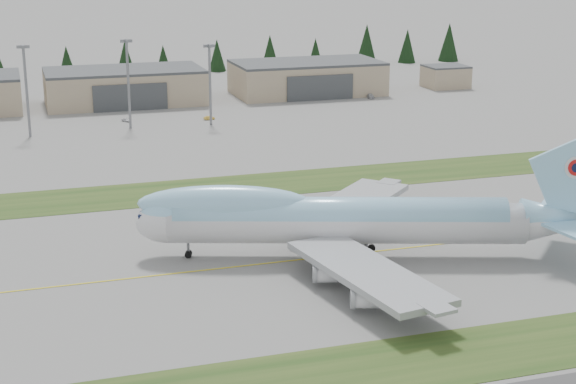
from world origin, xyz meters
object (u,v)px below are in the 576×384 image
object	(u,v)px
hangar_right	(307,78)
service_vehicle_c	(370,98)
hangar_center	(125,86)
service_vehicle_a	(126,122)
service_vehicle_b	(209,120)
boeing_747_freighter	(341,219)

from	to	relation	value
hangar_right	service_vehicle_c	world-z (taller)	hangar_right
hangar_right	hangar_center	bearing A→B (deg)	180.00
service_vehicle_a	service_vehicle_b	size ratio (longest dim) A/B	0.96
hangar_right	service_vehicle_a	size ratio (longest dim) A/B	15.77
service_vehicle_b	hangar_right	bearing A→B (deg)	-58.13
boeing_747_freighter	hangar_center	distance (m)	151.66
boeing_747_freighter	hangar_right	size ratio (longest dim) A/B	1.55
boeing_747_freighter	hangar_center	world-z (taller)	boeing_747_freighter
boeing_747_freighter	service_vehicle_b	xyz separation A→B (m)	(4.54, 117.37, -6.49)
service_vehicle_a	service_vehicle_c	bearing A→B (deg)	-20.13
hangar_right	service_vehicle_a	bearing A→B (deg)	-155.22
boeing_747_freighter	service_vehicle_c	xyz separation A→B (m)	(62.10, 136.73, -6.49)
service_vehicle_b	service_vehicle_c	size ratio (longest dim) A/B	0.68
service_vehicle_c	hangar_center	bearing A→B (deg)	179.43
hangar_center	hangar_right	xyz separation A→B (m)	(60.00, 0.00, 0.00)
service_vehicle_a	hangar_right	bearing A→B (deg)	-6.02
service_vehicle_a	service_vehicle_b	bearing A→B (deg)	-41.16
hangar_center	service_vehicle_c	size ratio (longest dim) A/B	10.26
service_vehicle_a	boeing_747_freighter	bearing A→B (deg)	-112.18
hangar_right	service_vehicle_a	xyz separation A→B (m)	(-63.61, -29.37, -5.39)
hangar_center	service_vehicle_b	size ratio (longest dim) A/B	15.10
boeing_747_freighter	hangar_right	distance (m)	157.56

